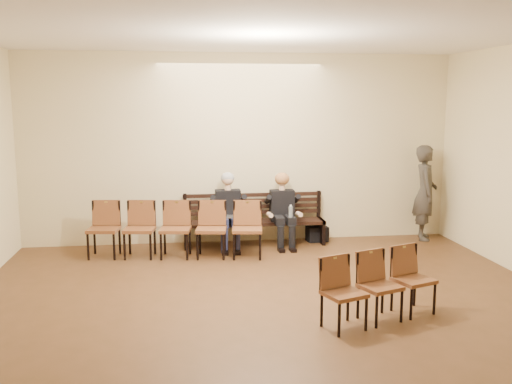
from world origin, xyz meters
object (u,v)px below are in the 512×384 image
at_px(bench, 254,233).
at_px(chair_row_front, 175,230).
at_px(seated_man, 228,211).
at_px(water_bottle, 291,218).
at_px(seated_woman, 283,212).
at_px(laptop, 227,218).
at_px(chair_row_back, 380,287).
at_px(bag, 317,234).
at_px(passerby, 425,186).

xyz_separation_m(bench, chair_row_front, (-1.44, -0.65, 0.25)).
relative_size(seated_man, chair_row_front, 0.46).
relative_size(seated_man, water_bottle, 5.79).
height_order(seated_woman, laptop, seated_woman).
height_order(seated_woman, chair_row_front, seated_woman).
bearing_deg(chair_row_front, bench, 32.31).
bearing_deg(chair_row_back, water_bottle, 76.66).
height_order(bench, chair_row_front, chair_row_front).
height_order(bench, bag, bench).
bearing_deg(bench, bag, 4.71).
height_order(water_bottle, bag, water_bottle).
xyz_separation_m(bench, water_bottle, (0.60, -0.42, 0.34)).
xyz_separation_m(water_bottle, passerby, (2.69, 0.41, 0.47)).
height_order(bag, chair_row_back, chair_row_back).
bearing_deg(laptop, water_bottle, -19.42).
distance_m(seated_man, passerby, 3.79).
height_order(bench, passerby, passerby).
height_order(bag, chair_row_front, chair_row_front).
xyz_separation_m(passerby, chair_row_back, (-2.26, -3.83, -0.62)).
relative_size(seated_man, laptop, 3.75).
relative_size(passerby, chair_row_front, 0.71).
bearing_deg(seated_woman, bench, 166.74).
distance_m(bag, chair_row_front, 2.78).
relative_size(laptop, passerby, 0.17).
bearing_deg(bench, seated_man, -166.22).
relative_size(seated_man, passerby, 0.65).
distance_m(seated_man, bag, 1.80).
xyz_separation_m(bench, chair_row_back, (1.02, -3.83, 0.20)).
xyz_separation_m(bench, passerby, (3.28, -0.00, 0.82)).
xyz_separation_m(laptop, chair_row_front, (-0.91, -0.39, -0.10)).
relative_size(bench, chair_row_front, 0.89).
relative_size(laptop, water_bottle, 1.54).
bearing_deg(water_bottle, seated_man, 164.58).
bearing_deg(laptop, seated_woman, -3.70).
xyz_separation_m(seated_man, laptop, (-0.04, -0.14, -0.09)).
xyz_separation_m(bench, seated_woman, (0.51, -0.12, 0.40)).
distance_m(water_bottle, passerby, 2.76).
bearing_deg(water_bottle, chair_row_front, -173.52).
distance_m(chair_row_front, chair_row_back, 4.02).
xyz_separation_m(water_bottle, chair_row_front, (-2.03, -0.23, -0.09)).
height_order(seated_woman, chair_row_back, seated_woman).
relative_size(water_bottle, chair_row_front, 0.08).
bearing_deg(bag, chair_row_front, -164.21).
distance_m(bag, chair_row_back, 3.95).
xyz_separation_m(seated_man, chair_row_front, (-0.95, -0.53, -0.19)).
relative_size(chair_row_front, chair_row_back, 1.93).
relative_size(seated_man, chair_row_back, 0.88).
distance_m(seated_man, seated_woman, 1.00).
xyz_separation_m(bench, laptop, (-0.53, -0.26, 0.36)).
xyz_separation_m(water_bottle, bag, (0.62, 0.52, -0.42)).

